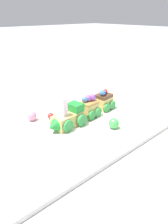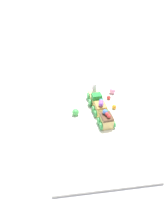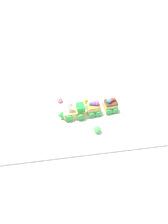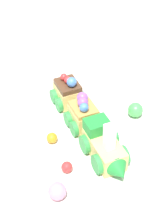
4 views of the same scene
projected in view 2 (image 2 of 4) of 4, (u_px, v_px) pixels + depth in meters
name	position (u px, v px, depth m)	size (l,w,h in m)	color
ground_plane	(91.00, 112.00, 0.82)	(10.00, 10.00, 0.00)	#B2B2B7
display_board	(91.00, 111.00, 0.81)	(0.75, 0.34, 0.01)	white
cake_train_locomotive	(94.00, 97.00, 0.85)	(0.13, 0.07, 0.09)	#E5C675
cake_car_caramel	(100.00, 108.00, 0.78)	(0.07, 0.07, 0.07)	#E5C675
cake_car_chocolate	(106.00, 120.00, 0.72)	(0.07, 0.07, 0.07)	#E5C675
gumball_red	(109.00, 97.00, 0.87)	(0.02, 0.02, 0.02)	red
gumball_orange	(114.00, 107.00, 0.81)	(0.02, 0.02, 0.02)	orange
gumball_green	(76.00, 112.00, 0.78)	(0.03, 0.03, 0.03)	#4CBC56
gumball_pink	(112.00, 91.00, 0.91)	(0.03, 0.03, 0.03)	pink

